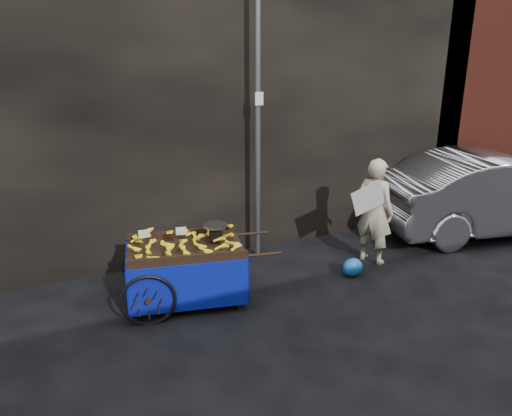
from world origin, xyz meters
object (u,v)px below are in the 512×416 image
banana_cart (182,253)px  plastic_bag (353,267)px  parked_car (498,193)px  vendor (374,211)px

banana_cart → plastic_bag: banana_cart is taller
plastic_bag → parked_car: parked_car is taller
banana_cart → parked_car: parked_car is taller
banana_cart → vendor: bearing=11.8°
vendor → plastic_bag: vendor is taller
vendor → parked_car: size_ratio=0.38×
vendor → parked_car: (2.71, 0.16, -0.10)m
plastic_bag → banana_cart: bearing=172.7°
banana_cart → vendor: 2.93m
vendor → parked_car: vendor is taller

